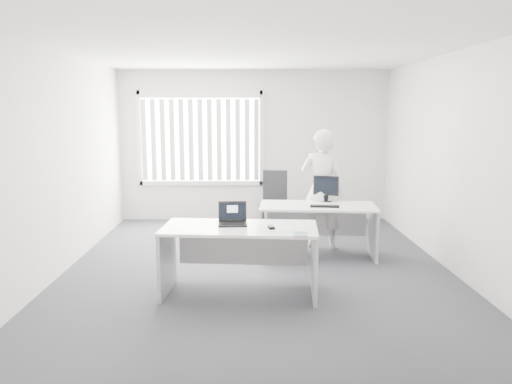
{
  "coord_description": "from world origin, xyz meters",
  "views": [
    {
      "loc": [
        -0.13,
        -6.38,
        2.05
      ],
      "look_at": [
        -0.02,
        0.15,
        0.99
      ],
      "focal_mm": 35.0,
      "sensor_mm": 36.0,
      "label": 1
    }
  ],
  "objects_px": {
    "office_chair": "(274,211)",
    "laptop": "(233,214)",
    "desk_far": "(317,219)",
    "person": "(322,189)",
    "desk_near": "(240,246)",
    "monitor": "(326,189)"
  },
  "relations": [
    {
      "from": "office_chair",
      "to": "laptop",
      "type": "distance_m",
      "value": 3.19
    },
    {
      "from": "desk_far",
      "to": "person",
      "type": "height_order",
      "value": "person"
    },
    {
      "from": "desk_near",
      "to": "laptop",
      "type": "bearing_deg",
      "value": 146.19
    },
    {
      "from": "desk_near",
      "to": "desk_far",
      "type": "distance_m",
      "value": 1.83
    },
    {
      "from": "desk_near",
      "to": "desk_far",
      "type": "relative_size",
      "value": 1.05
    },
    {
      "from": "desk_near",
      "to": "person",
      "type": "xyz_separation_m",
      "value": [
        1.21,
        1.91,
        0.34
      ]
    },
    {
      "from": "laptop",
      "to": "monitor",
      "type": "height_order",
      "value": "monitor"
    },
    {
      "from": "desk_near",
      "to": "desk_far",
      "type": "bearing_deg",
      "value": 58.83
    },
    {
      "from": "person",
      "to": "desk_near",
      "type": "bearing_deg",
      "value": 77.65
    },
    {
      "from": "office_chair",
      "to": "monitor",
      "type": "xyz_separation_m",
      "value": [
        0.69,
        -1.37,
        0.61
      ]
    },
    {
      "from": "desk_near",
      "to": "monitor",
      "type": "relative_size",
      "value": 4.71
    },
    {
      "from": "desk_near",
      "to": "person",
      "type": "relative_size",
      "value": 0.99
    },
    {
      "from": "desk_far",
      "to": "monitor",
      "type": "distance_m",
      "value": 0.51
    },
    {
      "from": "office_chair",
      "to": "monitor",
      "type": "relative_size",
      "value": 2.72
    },
    {
      "from": "office_chair",
      "to": "desk_near",
      "type": "bearing_deg",
      "value": -89.1
    },
    {
      "from": "desk_far",
      "to": "laptop",
      "type": "height_order",
      "value": "laptop"
    },
    {
      "from": "desk_near",
      "to": "person",
      "type": "bearing_deg",
      "value": 62.7
    },
    {
      "from": "desk_far",
      "to": "office_chair",
      "type": "xyz_separation_m",
      "value": [
        -0.53,
        1.65,
        -0.21
      ]
    },
    {
      "from": "desk_near",
      "to": "laptop",
      "type": "xyz_separation_m",
      "value": [
        -0.08,
        0.06,
        0.34
      ]
    },
    {
      "from": "person",
      "to": "monitor",
      "type": "xyz_separation_m",
      "value": [
        0.03,
        -0.14,
        0.03
      ]
    },
    {
      "from": "person",
      "to": "laptop",
      "type": "distance_m",
      "value": 2.25
    },
    {
      "from": "desk_far",
      "to": "laptop",
      "type": "xyz_separation_m",
      "value": [
        -1.16,
        -1.42,
        0.37
      ]
    }
  ]
}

